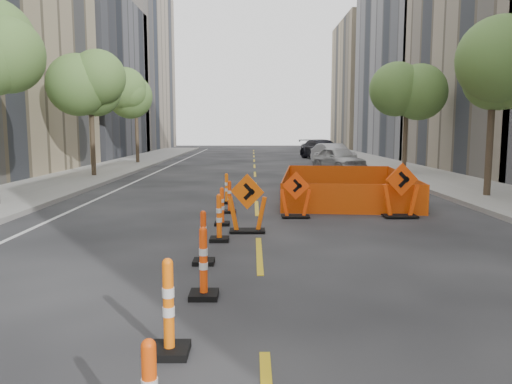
{
  "coord_description": "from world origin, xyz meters",
  "views": [
    {
      "loc": [
        -0.14,
        -5.93,
        2.55
      ],
      "look_at": [
        -0.06,
        5.47,
        1.1
      ],
      "focal_mm": 35.0,
      "sensor_mm": 36.0,
      "label": 1
    }
  ],
  "objects_px": {
    "channelizer_5": "(219,218)",
    "channelizer_6": "(222,206)",
    "channelizer_7": "(230,197)",
    "parked_car_near": "(339,159)",
    "channelizer_3": "(203,262)",
    "parked_car_mid": "(333,154)",
    "chevron_sign_center": "(296,195)",
    "channelizer_8": "(227,188)",
    "channelizer_4": "(203,237)",
    "channelizer_2": "(169,307)",
    "chevron_sign_right": "(401,190)",
    "parked_car_far": "(322,149)",
    "chevron_sign_left": "(247,203)"
  },
  "relations": [
    {
      "from": "channelizer_5",
      "to": "channelizer_6",
      "type": "height_order",
      "value": "channelizer_5"
    },
    {
      "from": "channelizer_7",
      "to": "parked_car_near",
      "type": "height_order",
      "value": "parked_car_near"
    },
    {
      "from": "channelizer_5",
      "to": "channelizer_7",
      "type": "distance_m",
      "value": 3.84
    },
    {
      "from": "channelizer_3",
      "to": "parked_car_mid",
      "type": "height_order",
      "value": "parked_car_mid"
    },
    {
      "from": "chevron_sign_center",
      "to": "channelizer_6",
      "type": "bearing_deg",
      "value": -131.13
    },
    {
      "from": "channelizer_8",
      "to": "chevron_sign_center",
      "type": "xyz_separation_m",
      "value": [
        2.13,
        -2.76,
        0.14
      ]
    },
    {
      "from": "channelizer_4",
      "to": "channelizer_8",
      "type": "distance_m",
      "value": 7.67
    },
    {
      "from": "channelizer_2",
      "to": "chevron_sign_center",
      "type": "bearing_deg",
      "value": 75.96
    },
    {
      "from": "channelizer_7",
      "to": "parked_car_mid",
      "type": "distance_m",
      "value": 21.19
    },
    {
      "from": "channelizer_7",
      "to": "chevron_sign_center",
      "type": "distance_m",
      "value": 2.12
    },
    {
      "from": "channelizer_8",
      "to": "channelizer_3",
      "type": "bearing_deg",
      "value": -89.13
    },
    {
      "from": "channelizer_2",
      "to": "channelizer_4",
      "type": "xyz_separation_m",
      "value": [
        0.02,
        3.84,
        -0.05
      ]
    },
    {
      "from": "channelizer_8",
      "to": "parked_car_mid",
      "type": "relative_size",
      "value": 0.23
    },
    {
      "from": "channelizer_7",
      "to": "channelizer_8",
      "type": "relative_size",
      "value": 0.95
    },
    {
      "from": "chevron_sign_center",
      "to": "parked_car_mid",
      "type": "bearing_deg",
      "value": 99.16
    },
    {
      "from": "parked_car_mid",
      "to": "channelizer_2",
      "type": "bearing_deg",
      "value": -118.32
    },
    {
      "from": "channelizer_7",
      "to": "chevron_sign_center",
      "type": "relative_size",
      "value": 0.74
    },
    {
      "from": "channelizer_4",
      "to": "parked_car_mid",
      "type": "relative_size",
      "value": 0.23
    },
    {
      "from": "channelizer_6",
      "to": "channelizer_7",
      "type": "height_order",
      "value": "channelizer_6"
    },
    {
      "from": "parked_car_mid",
      "to": "channelizer_8",
      "type": "bearing_deg",
      "value": -125.55
    },
    {
      "from": "chevron_sign_right",
      "to": "parked_car_mid",
      "type": "relative_size",
      "value": 0.35
    },
    {
      "from": "channelizer_2",
      "to": "parked_car_far",
      "type": "height_order",
      "value": "parked_car_far"
    },
    {
      "from": "channelizer_8",
      "to": "parked_car_far",
      "type": "relative_size",
      "value": 0.18
    },
    {
      "from": "parked_car_near",
      "to": "parked_car_far",
      "type": "bearing_deg",
      "value": 66.64
    },
    {
      "from": "channelizer_4",
      "to": "parked_car_far",
      "type": "height_order",
      "value": "parked_car_far"
    },
    {
      "from": "chevron_sign_left",
      "to": "parked_car_near",
      "type": "bearing_deg",
      "value": 94.59
    },
    {
      "from": "channelizer_6",
      "to": "channelizer_8",
      "type": "xyz_separation_m",
      "value": [
        -0.08,
        3.84,
        0.02
      ]
    },
    {
      "from": "chevron_sign_left",
      "to": "parked_car_mid",
      "type": "distance_m",
      "value": 23.79
    },
    {
      "from": "channelizer_3",
      "to": "parked_car_mid",
      "type": "xyz_separation_m",
      "value": [
        6.43,
        27.88,
        0.2
      ]
    },
    {
      "from": "chevron_sign_left",
      "to": "parked_car_mid",
      "type": "bearing_deg",
      "value": 96.95
    },
    {
      "from": "channelizer_4",
      "to": "parked_car_near",
      "type": "distance_m",
      "value": 21.82
    },
    {
      "from": "channelizer_6",
      "to": "chevron_sign_center",
      "type": "bearing_deg",
      "value": 27.76
    },
    {
      "from": "channelizer_2",
      "to": "channelizer_3",
      "type": "xyz_separation_m",
      "value": [
        0.21,
        1.92,
        -0.01
      ]
    },
    {
      "from": "channelizer_6",
      "to": "parked_car_near",
      "type": "bearing_deg",
      "value": 70.56
    },
    {
      "from": "channelizer_3",
      "to": "channelizer_4",
      "type": "xyz_separation_m",
      "value": [
        -0.19,
        1.92,
        -0.04
      ]
    },
    {
      "from": "parked_car_mid",
      "to": "channelizer_7",
      "type": "bearing_deg",
      "value": -123.31
    },
    {
      "from": "channelizer_3",
      "to": "parked_car_mid",
      "type": "bearing_deg",
      "value": 77.0
    },
    {
      "from": "channelizer_2",
      "to": "chevron_sign_left",
      "type": "relative_size",
      "value": 0.77
    },
    {
      "from": "channelizer_6",
      "to": "parked_car_mid",
      "type": "relative_size",
      "value": 0.22
    },
    {
      "from": "channelizer_7",
      "to": "parked_car_far",
      "type": "height_order",
      "value": "parked_car_far"
    },
    {
      "from": "channelizer_4",
      "to": "channelizer_2",
      "type": "bearing_deg",
      "value": -90.27
    },
    {
      "from": "chevron_sign_center",
      "to": "parked_car_near",
      "type": "relative_size",
      "value": 0.31
    },
    {
      "from": "channelizer_6",
      "to": "chevron_sign_right",
      "type": "bearing_deg",
      "value": 11.79
    },
    {
      "from": "channelizer_2",
      "to": "channelizer_4",
      "type": "height_order",
      "value": "channelizer_2"
    },
    {
      "from": "channelizer_3",
      "to": "channelizer_8",
      "type": "bearing_deg",
      "value": 90.87
    },
    {
      "from": "chevron_sign_left",
      "to": "chevron_sign_center",
      "type": "bearing_deg",
      "value": 76.98
    },
    {
      "from": "channelizer_6",
      "to": "parked_car_far",
      "type": "distance_m",
      "value": 29.7
    },
    {
      "from": "parked_car_near",
      "to": "channelizer_4",
      "type": "bearing_deg",
      "value": -126.54
    },
    {
      "from": "channelizer_3",
      "to": "chevron_sign_center",
      "type": "distance_m",
      "value": 7.12
    },
    {
      "from": "channelizer_7",
      "to": "parked_car_far",
      "type": "distance_m",
      "value": 27.8
    }
  ]
}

